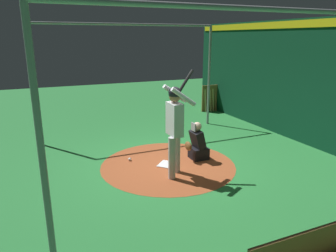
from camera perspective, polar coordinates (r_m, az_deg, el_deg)
ground_plane at (r=7.42m, az=0.00°, el=-7.08°), size 27.32×27.32×0.00m
dirt_circle at (r=7.42m, az=0.00°, el=-7.05°), size 3.14×3.14×0.01m
home_plate at (r=7.41m, az=0.00°, el=-6.99°), size 0.59×0.59×0.01m
batter at (r=6.51m, az=1.29°, el=0.74°), size 0.68×0.49×2.25m
catcher at (r=7.68m, az=5.34°, el=-3.41°), size 0.58×0.40×0.93m
back_wall at (r=9.42m, az=24.36°, el=7.22°), size 0.22×11.32×3.38m
cage_frame at (r=6.86m, az=0.00°, el=10.53°), size 5.51×5.68×3.28m
bat_rack at (r=12.85m, az=8.33°, el=4.94°), size 1.06×0.20×1.05m
baseball_0 at (r=7.69m, az=-6.96°, el=-6.01°), size 0.07×0.07×0.07m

